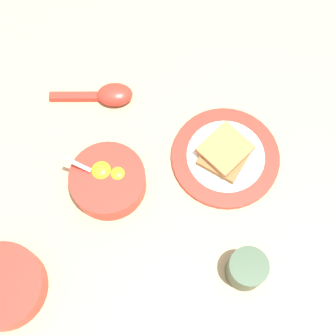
# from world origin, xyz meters

# --- Properties ---
(ground_plane) EXTENTS (3.00, 3.00, 0.00)m
(ground_plane) POSITION_xyz_m (0.00, 0.00, 0.00)
(ground_plane) COLOR tan
(egg_bowl) EXTENTS (0.14, 0.15, 0.07)m
(egg_bowl) POSITION_xyz_m (-0.01, 0.05, 0.02)
(egg_bowl) COLOR red
(egg_bowl) RESTS_ON ground_plane
(toast_plate) EXTENTS (0.20, 0.20, 0.01)m
(toast_plate) POSITION_xyz_m (0.05, -0.16, 0.01)
(toast_plate) COLOR red
(toast_plate) RESTS_ON ground_plane
(toast_sandwich) EXTENTS (0.12, 0.11, 0.03)m
(toast_sandwich) POSITION_xyz_m (0.05, -0.16, 0.03)
(toast_sandwich) COLOR brown
(toast_sandwich) RESTS_ON toast_plate
(soup_spoon) EXTENTS (0.05, 0.17, 0.03)m
(soup_spoon) POSITION_xyz_m (0.18, 0.06, 0.01)
(soup_spoon) COLOR red
(soup_spoon) RESTS_ON ground_plane
(congee_bowl) EXTENTS (0.14, 0.14, 0.05)m
(congee_bowl) POSITION_xyz_m (-0.19, 0.22, 0.03)
(congee_bowl) COLOR red
(congee_bowl) RESTS_ON ground_plane
(drinking_cup) EXTENTS (0.07, 0.07, 0.06)m
(drinking_cup) POSITION_xyz_m (-0.17, -0.18, 0.03)
(drinking_cup) COLOR #334733
(drinking_cup) RESTS_ON ground_plane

